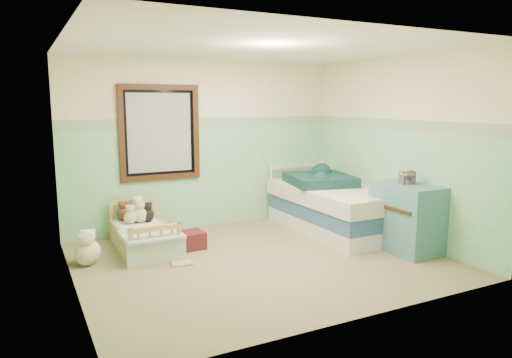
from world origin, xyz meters
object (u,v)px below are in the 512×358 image
plush_floor_tan (86,255)px  twin_bed_frame (333,224)px  red_pillow (190,240)px  dresser (407,218)px  plush_floor_cream (88,251)px  floor_book (182,263)px  toddler_bed_frame (144,243)px

plush_floor_tan → twin_bed_frame: (3.45, -0.08, -0.02)m
twin_bed_frame → red_pillow: same height
dresser → plush_floor_cream: bearing=160.1°
red_pillow → floor_book: red_pillow is taller
toddler_bed_frame → floor_book: size_ratio=5.26×
twin_bed_frame → floor_book: bearing=-171.1°
toddler_bed_frame → twin_bed_frame: size_ratio=0.61×
plush_floor_tan → floor_book: plush_floor_tan is taller
plush_floor_cream → floor_book: bearing=-29.4°
dresser → toddler_bed_frame: bearing=152.1°
toddler_bed_frame → dresser: 3.38m
toddler_bed_frame → plush_floor_tan: 0.82m
toddler_bed_frame → dresser: (2.98, -1.57, 0.35)m
plush_floor_tan → floor_book: bearing=-24.7°
toddler_bed_frame → twin_bed_frame: twin_bed_frame is taller
dresser → red_pillow: 2.79m
plush_floor_tan → twin_bed_frame: 3.45m
red_pillow → dresser: bearing=-28.5°
plush_floor_tan → dresser: size_ratio=0.30×
plush_floor_tan → red_pillow: (1.29, 0.07, -0.02)m
plush_floor_tan → twin_bed_frame: size_ratio=0.12×
plush_floor_cream → floor_book: size_ratio=1.15×
plush_floor_tan → dresser: 3.94m
toddler_bed_frame → red_pillow: red_pillow is taller
twin_bed_frame → red_pillow: bearing=176.0°
red_pillow → floor_book: bearing=-118.1°
floor_book → plush_floor_tan: bearing=165.3°
floor_book → toddler_bed_frame: bearing=117.9°
plush_floor_cream → plush_floor_tan: 0.09m
plush_floor_cream → dresser: size_ratio=0.32×
plush_floor_tan → twin_bed_frame: plush_floor_tan is taller
plush_floor_cream → plush_floor_tan: (-0.04, -0.08, -0.01)m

